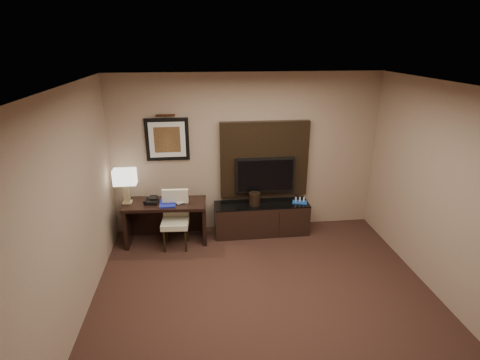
{
  "coord_description": "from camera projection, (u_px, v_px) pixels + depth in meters",
  "views": [
    {
      "loc": [
        -0.78,
        -3.54,
        3.16
      ],
      "look_at": [
        -0.19,
        1.8,
        1.15
      ],
      "focal_mm": 28.0,
      "sensor_mm": 36.0,
      "label": 1
    }
  ],
  "objects": [
    {
      "name": "wall_left",
      "position": [
        57.0,
        231.0,
        3.78
      ],
      "size": [
        0.01,
        5.0,
        2.7
      ],
      "primitive_type": "cube",
      "color": "#A0856C",
      "rests_on": "floor"
    },
    {
      "name": "table_lamp",
      "position": [
        126.0,
        185.0,
        5.93
      ],
      "size": [
        0.43,
        0.31,
        0.62
      ],
      "primitive_type": null,
      "rotation": [
        0.0,
        0.0,
        0.27
      ],
      "color": "tan",
      "rests_on": "desk"
    },
    {
      "name": "minibar_tray",
      "position": [
        300.0,
        200.0,
        6.38
      ],
      "size": [
        0.27,
        0.21,
        0.09
      ],
      "primitive_type": null,
      "rotation": [
        0.0,
        0.0,
        -0.27
      ],
      "color": "#1B4DB1",
      "rests_on": "credenza"
    },
    {
      "name": "book",
      "position": [
        175.0,
        195.0,
        6.02
      ],
      "size": [
        0.17,
        0.08,
        0.24
      ],
      "primitive_type": "imported",
      "rotation": [
        0.0,
        0.0,
        0.33
      ],
      "color": "#BBB593",
      "rests_on": "desk"
    },
    {
      "name": "picture_light",
      "position": [
        165.0,
        115.0,
        5.9
      ],
      "size": [
        0.04,
        0.04,
        0.3
      ],
      "primitive_type": "cylinder",
      "color": "#442415",
      "rests_on": "wall_back"
    },
    {
      "name": "artwork",
      "position": [
        167.0,
        139.0,
        6.08
      ],
      "size": [
        0.7,
        0.04,
        0.7
      ],
      "primitive_type": "cube",
      "color": "black",
      "rests_on": "wall_back"
    },
    {
      "name": "credenza",
      "position": [
        261.0,
        218.0,
        6.46
      ],
      "size": [
        1.61,
        0.46,
        0.55
      ],
      "primitive_type": "cube",
      "rotation": [
        0.0,
        0.0,
        0.01
      ],
      "color": "black",
      "rests_on": "floor"
    },
    {
      "name": "wall_back",
      "position": [
        246.0,
        154.0,
        6.34
      ],
      "size": [
        4.5,
        0.01,
        2.7
      ],
      "primitive_type": "cube",
      "color": "#A0856C",
      "rests_on": "floor"
    },
    {
      "name": "floor",
      "position": [
        272.0,
        322.0,
        4.48
      ],
      "size": [
        4.5,
        5.0,
        0.01
      ],
      "primitive_type": "cube",
      "color": "#331C17",
      "rests_on": "ground"
    },
    {
      "name": "desk_chair",
      "position": [
        175.0,
        222.0,
        5.96
      ],
      "size": [
        0.45,
        0.51,
        0.87
      ],
      "primitive_type": null,
      "rotation": [
        0.0,
        0.0,
        -0.06
      ],
      "color": "#EAE8C4",
      "rests_on": "floor"
    },
    {
      "name": "tv",
      "position": [
        265.0,
        175.0,
        6.33
      ],
      "size": [
        1.0,
        0.08,
        0.6
      ],
      "primitive_type": "cube",
      "color": "black",
      "rests_on": "tv_wall_panel"
    },
    {
      "name": "ice_bucket",
      "position": [
        255.0,
        199.0,
        6.28
      ],
      "size": [
        0.21,
        0.21,
        0.22
      ],
      "primitive_type": "cylinder",
      "rotation": [
        0.0,
        0.0,
        -0.07
      ],
      "color": "black",
      "rests_on": "credenza"
    },
    {
      "name": "tv_wall_panel",
      "position": [
        264.0,
        159.0,
        6.34
      ],
      "size": [
        1.5,
        0.12,
        1.3
      ],
      "primitive_type": "cube",
      "color": "black",
      "rests_on": "wall_back"
    },
    {
      "name": "desk",
      "position": [
        166.0,
        222.0,
        6.17
      ],
      "size": [
        1.34,
        0.64,
        0.7
      ],
      "primitive_type": "cube",
      "rotation": [
        0.0,
        0.0,
        -0.06
      ],
      "color": "black",
      "rests_on": "floor"
    },
    {
      "name": "ceiling",
      "position": [
        281.0,
        92.0,
        3.54
      ],
      "size": [
        4.5,
        5.0,
        0.01
      ],
      "primitive_type": "cube",
      "color": "silver",
      "rests_on": "wall_back"
    },
    {
      "name": "blue_folder",
      "position": [
        168.0,
        203.0,
        6.0
      ],
      "size": [
        0.26,
        0.34,
        0.02
      ],
      "primitive_type": "cube",
      "rotation": [
        0.0,
        0.0,
        0.03
      ],
      "color": "#17219B",
      "rests_on": "desk"
    },
    {
      "name": "wall_right",
      "position": [
        471.0,
        210.0,
        4.24
      ],
      "size": [
        0.01,
        5.0,
        2.7
      ],
      "primitive_type": "cube",
      "color": "#A0856C",
      "rests_on": "floor"
    },
    {
      "name": "desk_phone",
      "position": [
        151.0,
        200.0,
        6.01
      ],
      "size": [
        0.23,
        0.21,
        0.11
      ],
      "primitive_type": null,
      "rotation": [
        0.0,
        0.0,
        -0.07
      ],
      "color": "black",
      "rests_on": "desk"
    }
  ]
}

